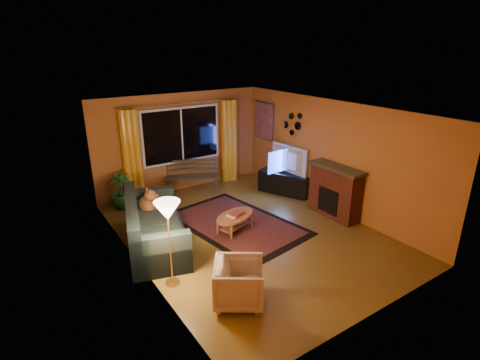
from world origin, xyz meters
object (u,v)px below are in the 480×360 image
armchair (239,281)px  coffee_table (235,223)px  tv_console (285,183)px  sofa (155,223)px  floor_lamp (170,244)px  bench (193,184)px

armchair → coffee_table: armchair is taller
tv_console → sofa: bearing=165.9°
floor_lamp → coffee_table: floor_lamp is taller
armchair → floor_lamp: size_ratio=0.51×
sofa → tv_console: bearing=26.3°
bench → floor_lamp: bearing=-97.4°
sofa → floor_lamp: floor_lamp is taller
bench → floor_lamp: 3.97m
bench → coffee_table: bearing=-71.7°
sofa → floor_lamp: bearing=-84.9°
sofa → bench: bearing=64.8°
bench → tv_console: size_ratio=1.04×
armchair → floor_lamp: 1.22m
coffee_table → tv_console: bearing=25.1°
floor_lamp → tv_console: (4.00, 1.97, -0.44)m
floor_lamp → coffee_table: size_ratio=1.45×
coffee_table → tv_console: 2.42m
bench → floor_lamp: size_ratio=0.96×
tv_console → coffee_table: bearing=-178.9°
sofa → armchair: 2.32m
bench → sofa: 2.73m
sofa → coffee_table: sofa is taller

